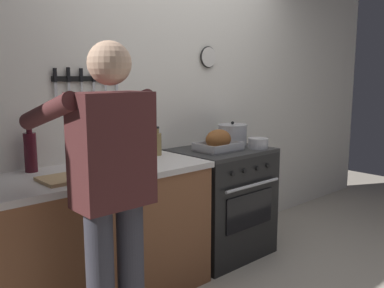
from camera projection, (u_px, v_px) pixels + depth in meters
name	position (u px, v px, depth m)	size (l,w,h in m)	color
wall_back	(172.00, 99.00, 3.49)	(6.00, 0.13, 2.60)	white
counter_block	(60.00, 248.00, 2.58)	(2.03, 0.65, 0.90)	brown
stove	(221.00, 202.00, 3.51)	(0.76, 0.67, 0.90)	black
person_cook	(111.00, 186.00, 2.08)	(0.51, 0.63, 1.66)	#383842
roasting_pan	(218.00, 141.00, 3.35)	(0.35, 0.26, 0.17)	#B7B7BC
stock_pot	(232.00, 134.00, 3.66)	(0.26, 0.26, 0.20)	#B7B7BC
saucepan	(258.00, 143.00, 3.46)	(0.16, 0.16, 0.09)	#B7B7BC
cutting_board	(72.00, 177.00, 2.44)	(0.36, 0.24, 0.02)	tan
bottle_wine_red	(30.00, 151.00, 2.61)	(0.08, 0.08, 0.31)	#47141E
bottle_soy_sauce	(121.00, 149.00, 2.91)	(0.06, 0.06, 0.22)	black
bottle_vinegar	(157.00, 143.00, 3.16)	(0.07, 0.07, 0.22)	#997F4C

